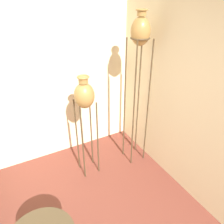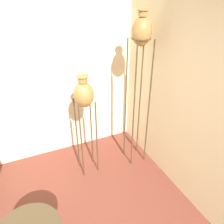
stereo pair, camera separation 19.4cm
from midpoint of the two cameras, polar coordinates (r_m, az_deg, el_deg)
vase_stand_tall at (r=2.86m, az=9.62°, el=17.75°), size 0.26×0.26×2.20m
vase_stand_medium at (r=2.79m, az=-5.38°, el=3.82°), size 0.26×0.26×1.49m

